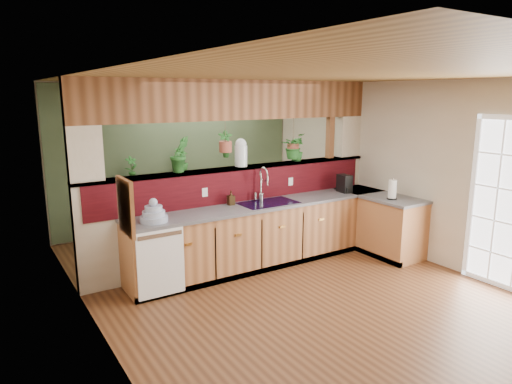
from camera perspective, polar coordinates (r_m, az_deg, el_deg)
ground at (r=5.85m, az=4.85°, el=-12.18°), size 4.60×7.00×0.01m
ceiling at (r=5.33m, az=5.36°, el=14.20°), size 4.60×7.00×0.01m
wall_back at (r=8.45m, az=-9.53°, el=4.46°), size 4.60×0.02×2.60m
wall_left at (r=4.46m, az=-19.07°, el=-2.85°), size 0.02×7.00×2.60m
wall_right at (r=7.06m, az=20.09°, el=2.40°), size 0.02×7.00×2.60m
pass_through_partition at (r=6.58m, az=-1.87°, el=1.50°), size 4.60×0.21×2.60m
pass_through_ledge at (r=6.53m, az=-2.12°, el=3.02°), size 4.60×0.21×0.04m
header_beam at (r=6.45m, az=-2.18°, el=11.43°), size 4.60×0.15×0.55m
sage_backwall at (r=8.43m, az=-9.48°, el=4.45°), size 4.55×0.02×2.55m
countertop at (r=6.82m, az=6.11°, el=-4.61°), size 4.14×1.52×0.90m
dishwasher at (r=5.55m, az=-11.79°, el=-8.68°), size 0.58×0.03×0.82m
navy_sink at (r=6.46m, az=1.52°, el=-2.04°), size 0.82×0.50×0.18m
french_door at (r=6.39m, az=28.97°, el=-1.63°), size 0.06×1.02×2.16m
framed_print at (r=3.66m, az=-15.95°, el=-1.82°), size 0.04×0.35×0.45m
faucet at (r=6.51m, az=0.80°, el=1.19°), size 0.21×0.22×0.50m
dish_stack at (r=5.61m, az=-12.66°, el=-2.76°), size 0.33×0.33×0.29m
soap_dispenser at (r=6.31m, az=-3.15°, el=-0.75°), size 0.09×0.09×0.20m
coffee_maker at (r=7.25m, az=11.03°, el=0.96°), size 0.15×0.25×0.27m
paper_towel at (r=6.93m, az=16.67°, el=0.25°), size 0.14×0.14×0.30m
glass_jar at (r=6.52m, az=-1.90°, el=4.96°), size 0.18×0.18×0.40m
ledge_plant_left at (r=6.10m, az=-9.50°, el=4.68°), size 0.27×0.22×0.48m
ledge_plant_right at (r=7.08m, az=5.10°, el=5.27°), size 0.25×0.25×0.35m
hanging_plant_a at (r=6.37m, az=-3.86°, el=7.08°), size 0.24×0.21×0.50m
hanging_plant_b at (r=7.01m, az=4.66°, el=7.11°), size 0.45×0.42×0.54m
shelving_console at (r=8.18m, az=-11.97°, el=-1.59°), size 1.61×0.71×1.04m
shelf_plant_a at (r=7.90m, az=-15.30°, el=3.01°), size 0.22×0.17×0.38m
shelf_plant_b at (r=8.20m, az=-9.39°, el=3.85°), size 0.33×0.33×0.45m
floor_plant at (r=8.03m, az=-1.55°, el=-2.42°), size 0.88×0.83×0.77m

